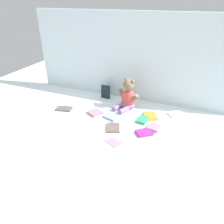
{
  "coord_description": "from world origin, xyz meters",
  "views": [
    {
      "loc": [
        0.51,
        -1.32,
        0.84
      ],
      "look_at": [
        0.01,
        -0.1,
        0.1
      ],
      "focal_mm": 33.06,
      "sensor_mm": 36.0,
      "label": 1
    }
  ],
  "objects_px": {
    "book_case_2": "(64,109)",
    "book_case_3": "(154,127)",
    "book_case_8": "(143,120)",
    "teddy_bear": "(128,98)",
    "book_case_1": "(113,128)",
    "book_case_10": "(114,142)",
    "book_case_5": "(176,114)",
    "book_case_7": "(150,116)",
    "book_case_9": "(106,92)",
    "book_case_4": "(111,117)",
    "book_case_0": "(95,113)",
    "book_case_6": "(144,133)"
  },
  "relations": [
    {
      "from": "book_case_0",
      "to": "book_case_9",
      "type": "distance_m",
      "value": 0.31
    },
    {
      "from": "book_case_0",
      "to": "book_case_1",
      "type": "relative_size",
      "value": 0.87
    },
    {
      "from": "book_case_8",
      "to": "book_case_10",
      "type": "height_order",
      "value": "book_case_8"
    },
    {
      "from": "book_case_5",
      "to": "book_case_7",
      "type": "distance_m",
      "value": 0.22
    },
    {
      "from": "teddy_bear",
      "to": "book_case_10",
      "type": "distance_m",
      "value": 0.51
    },
    {
      "from": "book_case_0",
      "to": "book_case_7",
      "type": "bearing_deg",
      "value": 132.81
    },
    {
      "from": "book_case_5",
      "to": "book_case_7",
      "type": "height_order",
      "value": "book_case_7"
    },
    {
      "from": "teddy_bear",
      "to": "book_case_1",
      "type": "bearing_deg",
      "value": -64.55
    },
    {
      "from": "teddy_bear",
      "to": "book_case_4",
      "type": "distance_m",
      "value": 0.24
    },
    {
      "from": "book_case_8",
      "to": "book_case_0",
      "type": "bearing_deg",
      "value": -165.2
    },
    {
      "from": "teddy_bear",
      "to": "book_case_1",
      "type": "distance_m",
      "value": 0.36
    },
    {
      "from": "book_case_9",
      "to": "book_case_10",
      "type": "relative_size",
      "value": 1.31
    },
    {
      "from": "book_case_6",
      "to": "book_case_8",
      "type": "height_order",
      "value": "same"
    },
    {
      "from": "book_case_10",
      "to": "book_case_8",
      "type": "bearing_deg",
      "value": 7.26
    },
    {
      "from": "teddy_bear",
      "to": "book_case_7",
      "type": "height_order",
      "value": "teddy_bear"
    },
    {
      "from": "book_case_2",
      "to": "book_case_6",
      "type": "bearing_deg",
      "value": -110.57
    },
    {
      "from": "book_case_1",
      "to": "book_case_3",
      "type": "bearing_deg",
      "value": -178.22
    },
    {
      "from": "book_case_5",
      "to": "book_case_10",
      "type": "bearing_deg",
      "value": -71.97
    },
    {
      "from": "book_case_4",
      "to": "book_case_9",
      "type": "height_order",
      "value": "book_case_9"
    },
    {
      "from": "book_case_2",
      "to": "book_case_5",
      "type": "bearing_deg",
      "value": -86.78
    },
    {
      "from": "book_case_8",
      "to": "teddy_bear",
      "type": "bearing_deg",
      "value": 148.21
    },
    {
      "from": "book_case_3",
      "to": "book_case_2",
      "type": "bearing_deg",
      "value": 9.73
    },
    {
      "from": "book_case_5",
      "to": "book_case_10",
      "type": "xyz_separation_m",
      "value": [
        -0.33,
        -0.53,
        -0.0
      ]
    },
    {
      "from": "book_case_7",
      "to": "book_case_10",
      "type": "bearing_deg",
      "value": -137.01
    },
    {
      "from": "book_case_2",
      "to": "book_case_3",
      "type": "height_order",
      "value": "book_case_3"
    },
    {
      "from": "book_case_3",
      "to": "book_case_10",
      "type": "bearing_deg",
      "value": 61.27
    },
    {
      "from": "book_case_6",
      "to": "teddy_bear",
      "type": "bearing_deg",
      "value": 176.88
    },
    {
      "from": "book_case_1",
      "to": "teddy_bear",
      "type": "bearing_deg",
      "value": -109.49
    },
    {
      "from": "book_case_10",
      "to": "book_case_2",
      "type": "bearing_deg",
      "value": 89.84
    },
    {
      "from": "book_case_2",
      "to": "book_case_5",
      "type": "height_order",
      "value": "same"
    },
    {
      "from": "book_case_2",
      "to": "book_case_5",
      "type": "distance_m",
      "value": 0.93
    },
    {
      "from": "book_case_8",
      "to": "book_case_4",
      "type": "bearing_deg",
      "value": -158.11
    },
    {
      "from": "book_case_9",
      "to": "book_case_7",
      "type": "bearing_deg",
      "value": -19.23
    },
    {
      "from": "book_case_5",
      "to": "book_case_6",
      "type": "bearing_deg",
      "value": -65.64
    },
    {
      "from": "book_case_1",
      "to": "book_case_8",
      "type": "xyz_separation_m",
      "value": [
        0.17,
        0.19,
        0.0
      ]
    },
    {
      "from": "book_case_6",
      "to": "book_case_10",
      "type": "xyz_separation_m",
      "value": [
        -0.16,
        -0.17,
        -0.0
      ]
    },
    {
      "from": "book_case_5",
      "to": "book_case_8",
      "type": "xyz_separation_m",
      "value": [
        -0.22,
        -0.19,
        0.0
      ]
    },
    {
      "from": "book_case_2",
      "to": "book_case_5",
      "type": "xyz_separation_m",
      "value": [
        0.89,
        0.27,
        -0.0
      ]
    },
    {
      "from": "book_case_1",
      "to": "book_case_3",
      "type": "height_order",
      "value": "book_case_3"
    },
    {
      "from": "book_case_3",
      "to": "book_case_9",
      "type": "xyz_separation_m",
      "value": [
        -0.53,
        0.34,
        0.05
      ]
    },
    {
      "from": "book_case_7",
      "to": "book_case_6",
      "type": "bearing_deg",
      "value": -114.57
    },
    {
      "from": "teddy_bear",
      "to": "book_case_10",
      "type": "height_order",
      "value": "teddy_bear"
    },
    {
      "from": "book_case_10",
      "to": "book_case_3",
      "type": "bearing_deg",
      "value": -13.55
    },
    {
      "from": "book_case_6",
      "to": "book_case_8",
      "type": "relative_size",
      "value": 0.93
    },
    {
      "from": "book_case_3",
      "to": "book_case_1",
      "type": "bearing_deg",
      "value": 32.33
    },
    {
      "from": "book_case_1",
      "to": "book_case_6",
      "type": "bearing_deg",
      "value": 165.2
    },
    {
      "from": "book_case_0",
      "to": "book_case_7",
      "type": "xyz_separation_m",
      "value": [
        0.43,
        0.12,
        -0.0
      ]
    },
    {
      "from": "book_case_1",
      "to": "book_case_10",
      "type": "xyz_separation_m",
      "value": [
        0.06,
        -0.15,
        -0.0
      ]
    },
    {
      "from": "book_case_6",
      "to": "book_case_4",
      "type": "bearing_deg",
      "value": -149.41
    },
    {
      "from": "book_case_1",
      "to": "book_case_7",
      "type": "relative_size",
      "value": 0.98
    }
  ]
}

